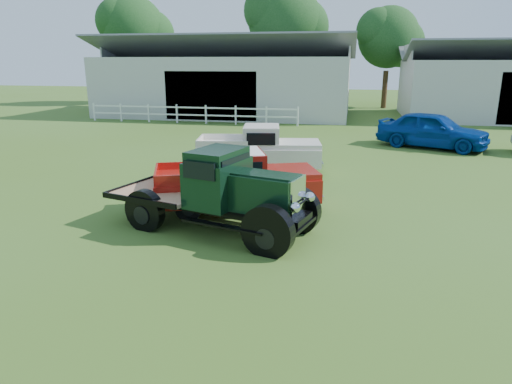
% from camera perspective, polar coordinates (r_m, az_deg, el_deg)
% --- Properties ---
extents(ground, '(120.00, 120.00, 0.00)m').
position_cam_1_polar(ground, '(9.76, -2.59, -7.79)').
color(ground, '#486F2D').
extents(shed_left, '(18.80, 10.20, 5.60)m').
position_cam_1_polar(shed_left, '(35.88, -3.39, 14.21)').
color(shed_left, '#9B9A98').
rests_on(shed_left, ground).
extents(fence_rail, '(14.20, 0.16, 1.20)m').
position_cam_1_polar(fence_rail, '(30.60, -8.08, 9.63)').
color(fence_rail, white).
rests_on(fence_rail, ground).
extents(tree_a, '(6.30, 6.30, 10.50)m').
position_cam_1_polar(tree_a, '(46.32, -14.95, 17.16)').
color(tree_a, '#0E380F').
rests_on(tree_a, ground).
extents(tree_b, '(6.90, 6.90, 11.50)m').
position_cam_1_polar(tree_b, '(43.14, 3.50, 18.43)').
color(tree_b, '#0E380F').
rests_on(tree_b, ground).
extents(tree_c, '(5.40, 5.40, 9.00)m').
position_cam_1_polar(tree_c, '(41.75, 16.09, 16.23)').
color(tree_c, '#0E380F').
rests_on(tree_c, ground).
extents(vintage_flatbed, '(5.37, 3.26, 1.99)m').
position_cam_1_polar(vintage_flatbed, '(10.87, -5.18, 0.24)').
color(vintage_flatbed, black).
rests_on(vintage_flatbed, ground).
extents(red_pickup, '(4.85, 3.23, 1.65)m').
position_cam_1_polar(red_pickup, '(12.39, -2.44, 1.47)').
color(red_pickup, '#A11810').
rests_on(red_pickup, ground).
extents(white_pickup, '(4.82, 2.51, 1.68)m').
position_cam_1_polar(white_pickup, '(16.64, 0.37, 5.31)').
color(white_pickup, silver).
rests_on(white_pickup, ground).
extents(misc_car_blue, '(5.34, 3.86, 1.69)m').
position_cam_1_polar(misc_car_blue, '(23.02, 21.20, 7.25)').
color(misc_car_blue, navy).
rests_on(misc_car_blue, ground).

